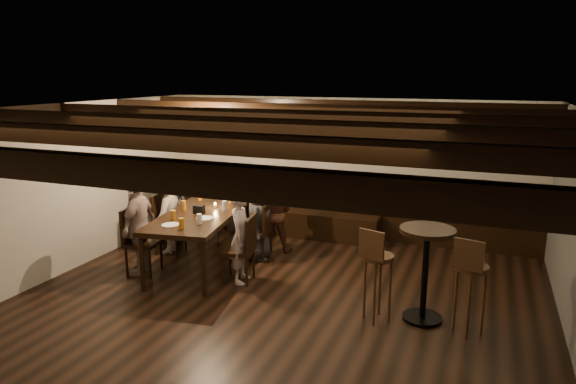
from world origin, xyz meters
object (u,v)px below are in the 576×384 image
at_px(dining_table, 201,217).
at_px(person_right_near, 258,221).
at_px(person_bench_right, 275,213).
at_px(chair_left_far, 143,254).
at_px(person_right_far, 241,237).
at_px(chair_right_far, 240,262).
at_px(person_left_near, 166,212).
at_px(high_top_table, 426,260).
at_px(person_left_far, 139,226).
at_px(person_bench_left, 170,204).
at_px(chair_right_near, 257,242).
at_px(chair_left_near, 169,235).
at_px(bar_stool_right, 469,298).
at_px(person_bench_centre, 224,204).
at_px(bar_stool_left, 377,286).

height_order(dining_table, person_right_near, person_right_near).
bearing_deg(person_bench_right, chair_left_far, 39.80).
bearing_deg(person_right_far, chair_right_far, 90.00).
height_order(person_left_near, high_top_table, person_left_near).
height_order(person_left_far, high_top_table, person_left_far).
relative_size(chair_right_far, person_bench_left, 0.68).
height_order(chair_left_far, person_bench_left, person_bench_left).
bearing_deg(chair_right_near, chair_right_far, -179.94).
height_order(chair_left_near, high_top_table, high_top_table).
xyz_separation_m(chair_left_far, high_top_table, (3.91, 0.00, 0.43)).
relative_size(dining_table, person_right_near, 1.92).
bearing_deg(bar_stool_right, person_right_near, 172.30).
bearing_deg(person_bench_centre, bar_stool_right, 146.31).
xyz_separation_m(chair_right_near, person_bench_centre, (-0.81, 0.47, 0.41)).
bearing_deg(high_top_table, dining_table, 170.24).
bearing_deg(person_bench_centre, person_right_far, 116.57).
bearing_deg(person_bench_left, bar_stool_left, 148.72).
bearing_deg(chair_left_near, person_right_near, 90.00).
xyz_separation_m(dining_table, high_top_table, (3.27, -0.56, -0.02)).
relative_size(chair_left_near, person_left_far, 0.68).
height_order(dining_table, person_bench_right, person_bench_right).
xyz_separation_m(dining_table, person_bench_right, (0.73, 1.04, -0.13)).
height_order(person_bench_centre, high_top_table, person_bench_centre).
relative_size(chair_left_near, person_left_near, 0.71).
height_order(chair_left_near, chair_right_near, chair_left_near).
xyz_separation_m(person_right_far, bar_stool_left, (1.96, -0.45, -0.23)).
height_order(person_left_far, person_right_near, person_left_far).
bearing_deg(person_bench_left, chair_left_far, 97.59).
distance_m(chair_left_far, person_bench_right, 2.13).
distance_m(person_left_far, person_right_near, 1.75).
bearing_deg(person_left_near, bar_stool_right, 67.53).
distance_m(dining_table, chair_left_far, 0.96).
bearing_deg(chair_left_near, dining_table, 57.99).
height_order(chair_left_far, person_left_near, person_left_near).
height_order(chair_left_near, person_right_far, person_right_far).
height_order(person_bench_centre, person_right_far, person_bench_centre).
xyz_separation_m(dining_table, person_left_near, (-0.82, 0.32, -0.09)).
bearing_deg(person_left_near, chair_right_near, 90.00).
distance_m(chair_left_near, bar_stool_right, 4.68).
distance_m(chair_left_near, chair_right_near, 1.44).
xyz_separation_m(chair_right_far, person_bench_left, (-1.82, 1.06, 0.40)).
relative_size(person_right_near, bar_stool_left, 1.07).
relative_size(person_bench_centre, high_top_table, 1.22).
relative_size(chair_left_near, person_bench_right, 0.77).
xyz_separation_m(person_left_far, bar_stool_right, (4.44, -0.15, -0.28)).
distance_m(chair_left_near, bar_stool_left, 3.72).
height_order(dining_table, chair_right_near, chair_right_near).
relative_size(person_bench_left, person_right_far, 1.06).
bearing_deg(chair_left_far, bar_stool_right, 78.25).
distance_m(chair_left_near, high_top_table, 4.18).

